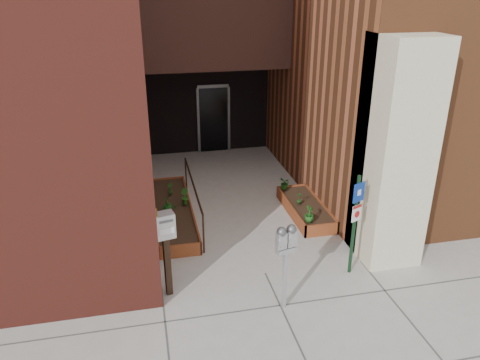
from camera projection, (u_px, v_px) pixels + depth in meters
ground at (265, 273)px, 9.07m from camera, size 80.00×80.00×0.00m
planter_left at (173, 213)px, 11.14m from camera, size 0.90×3.60×0.30m
planter_right at (305, 209)px, 11.31m from camera, size 0.80×2.20×0.30m
handrail at (193, 188)px, 10.95m from camera, size 0.04×3.34×0.90m
parking_meter at (286, 245)px, 7.65m from camera, size 0.37×0.21×1.60m
sign_post at (356, 215)px, 8.61m from camera, size 0.26×0.13×2.04m
payment_dropbox at (166, 237)px, 8.03m from camera, size 0.37×0.31×1.63m
shrub_left_a at (169, 211)px, 10.41m from camera, size 0.46×0.46×0.39m
shrub_left_b at (184, 196)px, 11.13m from camera, size 0.28×0.28×0.39m
shrub_left_c at (167, 203)px, 10.84m from camera, size 0.27×0.27×0.34m
shrub_left_d at (170, 189)px, 11.62m from camera, size 0.24×0.24×0.32m
shrub_right_a at (309, 214)px, 10.31m from camera, size 0.29×0.29×0.38m
shrub_right_b at (299, 198)px, 11.14m from camera, size 0.22×0.22×0.30m
shrub_right_c at (285, 183)px, 11.94m from camera, size 0.29×0.29×0.32m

